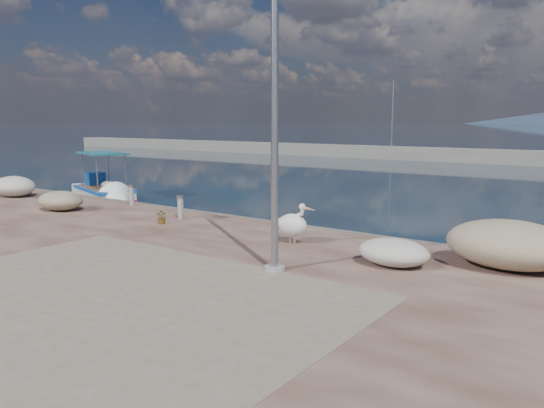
{
  "coord_description": "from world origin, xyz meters",
  "views": [
    {
      "loc": [
        8.94,
        -8.5,
        3.7
      ],
      "look_at": [
        0.0,
        3.8,
        1.3
      ],
      "focal_mm": 35.0,
      "sensor_mm": 36.0,
      "label": 1
    }
  ],
  "objects": [
    {
      "name": "lamp_post",
      "position": [
        2.47,
        0.52,
        3.8
      ],
      "size": [
        0.44,
        0.96,
        7.0
      ],
      "color": "gray",
      "rests_on": "quay"
    },
    {
      "name": "bollard_near",
      "position": [
        -3.55,
        3.58,
        0.93
      ],
      "size": [
        0.26,
        0.26,
        0.78
      ],
      "color": "gray",
      "rests_on": "quay"
    },
    {
      "name": "net_pile_a",
      "position": [
        -13.1,
        3.13,
        0.93
      ],
      "size": [
        2.11,
        1.53,
        0.86
      ],
      "primitive_type": "ellipsoid",
      "color": "silver",
      "rests_on": "quay"
    },
    {
      "name": "net_pile_c",
      "position": [
        6.51,
        3.65,
        1.03
      ],
      "size": [
        2.71,
        1.93,
        1.06
      ],
      "primitive_type": "ellipsoid",
      "color": "#C6B793",
      "rests_on": "quay"
    },
    {
      "name": "breakwater",
      "position": [
        -0.0,
        40.0,
        0.6
      ],
      "size": [
        120.0,
        2.2,
        7.5
      ],
      "color": "gray",
      "rests_on": "ground"
    },
    {
      "name": "potted_plant",
      "position": [
        -3.39,
        2.63,
        0.73
      ],
      "size": [
        0.44,
        0.4,
        0.46
      ],
      "primitive_type": "imported",
      "rotation": [
        0.0,
        0.0,
        -0.1
      ],
      "color": "#33722D",
      "rests_on": "quay"
    },
    {
      "name": "net_pile_d",
      "position": [
        4.39,
        2.37,
        0.8
      ],
      "size": [
        1.61,
        1.21,
        0.6
      ],
      "primitive_type": "ellipsoid",
      "color": "silver",
      "rests_on": "quay"
    },
    {
      "name": "net_pile_b",
      "position": [
        -8.32,
        2.27,
        0.85
      ],
      "size": [
        1.79,
        1.39,
        0.69
      ],
      "primitive_type": "ellipsoid",
      "color": "#C6B793",
      "rests_on": "quay"
    },
    {
      "name": "pelican",
      "position": [
        1.39,
        2.82,
        1.02
      ],
      "size": [
        1.12,
        0.53,
        1.1
      ],
      "rotation": [
        0.0,
        0.0,
        0.01
      ],
      "color": "tan",
      "rests_on": "quay"
    },
    {
      "name": "quay_patch",
      "position": [
        1.0,
        -3.0,
        0.5
      ],
      "size": [
        9.0,
        7.0,
        0.01
      ],
      "primitive_type": "cube",
      "color": "gray",
      "rests_on": "quay"
    },
    {
      "name": "boat_left",
      "position": [
        -12.46,
        7.17,
        0.2
      ],
      "size": [
        5.62,
        3.33,
        2.57
      ],
      "rotation": [
        0.0,
        0.0,
        -0.32
      ],
      "color": "white",
      "rests_on": "ground"
    },
    {
      "name": "ground",
      "position": [
        0.0,
        0.0,
        0.0
      ],
      "size": [
        1400.0,
        1400.0,
        0.0
      ],
      "primitive_type": "plane",
      "color": "#162635",
      "rests_on": "ground"
    },
    {
      "name": "bollard_far",
      "position": [
        -7.13,
        4.51,
        0.93
      ],
      "size": [
        0.26,
        0.26,
        0.79
      ],
      "color": "gray",
      "rests_on": "quay"
    }
  ]
}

